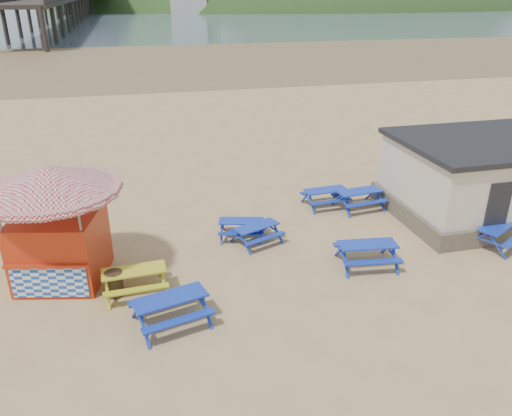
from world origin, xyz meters
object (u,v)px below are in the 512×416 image
object	(u,v)px
picnic_table_yellow	(135,281)
ice_cream_kiosk	(54,210)
picnic_table_blue_a	(257,234)
litter_bin	(115,284)
amenity_block	(488,177)
picnic_table_blue_b	(241,229)

from	to	relation	value
picnic_table_yellow	ice_cream_kiosk	distance (m)	3.24
picnic_table_blue_a	litter_bin	world-z (taller)	litter_bin
picnic_table_yellow	ice_cream_kiosk	bearing A→B (deg)	144.43
picnic_table_yellow	amenity_block	xyz separation A→B (m)	(14.01, 2.59, 1.17)
picnic_table_yellow	amenity_block	world-z (taller)	amenity_block
picnic_table_yellow	ice_cream_kiosk	size ratio (longest dim) A/B	0.39
picnic_table_blue_a	ice_cream_kiosk	size ratio (longest dim) A/B	0.40
ice_cream_kiosk	litter_bin	xyz separation A→B (m)	(1.56, -1.40, -1.98)
picnic_table_blue_b	litter_bin	xyz separation A→B (m)	(-4.51, -2.83, 0.06)
litter_bin	amenity_block	xyz separation A→B (m)	(14.61, 2.61, 1.16)
picnic_table_blue_b	ice_cream_kiosk	xyz separation A→B (m)	(-6.06, -1.43, 2.03)
ice_cream_kiosk	amenity_block	size ratio (longest dim) A/B	0.68
picnic_table_blue_b	amenity_block	world-z (taller)	amenity_block
ice_cream_kiosk	picnic_table_yellow	bearing A→B (deg)	-19.87
amenity_block	ice_cream_kiosk	bearing A→B (deg)	-175.75
picnic_table_blue_a	litter_bin	xyz separation A→B (m)	(-4.95, -2.27, 0.06)
litter_bin	ice_cream_kiosk	bearing A→B (deg)	137.93
picnic_table_blue_a	ice_cream_kiosk	xyz separation A→B (m)	(-6.51, -0.86, 2.04)
litter_bin	picnic_table_yellow	bearing A→B (deg)	1.65
picnic_table_blue_a	picnic_table_blue_b	size ratio (longest dim) A/B	1.04
picnic_table_blue_b	picnic_table_yellow	distance (m)	4.82
picnic_table_blue_a	amenity_block	size ratio (longest dim) A/B	0.27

